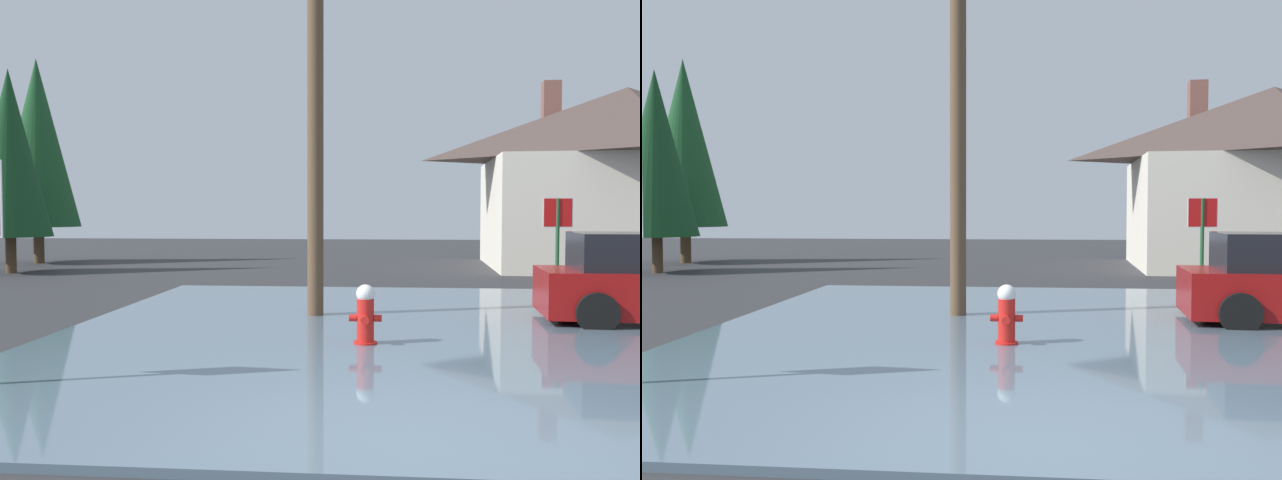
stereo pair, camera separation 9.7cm
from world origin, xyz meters
The scene contains 8 objects.
ground_plane centered at (0.00, 0.00, -0.05)m, with size 80.00×80.00×0.10m, color #2D2D30.
flood_puddle centered at (1.79, 4.95, 0.04)m, with size 13.72×11.56×0.08m, color slate.
fire_hydrant centered at (-0.46, 3.82, 0.44)m, with size 0.45×0.38×0.89m.
utility_pole centered at (-1.39, 6.33, 4.99)m, with size 1.60×0.28×9.62m.
stop_sign_far centered at (3.56, 9.83, 1.53)m, with size 0.65×0.08×2.17m.
house centered at (7.75, 17.95, 3.08)m, with size 9.81×7.83×6.41m.
pine_tree_tall_left centered at (-11.46, 14.32, 3.63)m, with size 2.47×2.47×6.17m.
pine_tree_mid_left centered at (-12.59, 18.19, 4.32)m, with size 2.94×2.94×7.34m.
Camera 1 is at (-0.23, -5.43, 1.88)m, focal length 38.41 mm.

